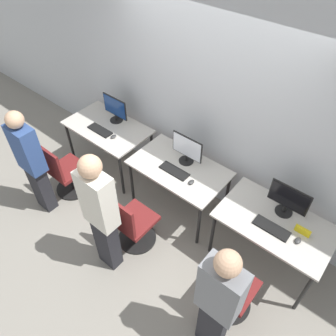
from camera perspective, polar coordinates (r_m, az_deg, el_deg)
name	(u,v)px	position (r m, az deg, el deg)	size (l,w,h in m)	color
ground_plane	(161,222)	(4.42, -1.22, -9.36)	(20.00, 20.00, 0.00)	gray
wall_back	(206,105)	(3.94, 6.67, 10.83)	(12.00, 0.05, 2.80)	#B7BCC1
desk_left	(108,131)	(4.79, -10.44, 6.41)	(1.20, 0.73, 0.75)	#BCB7AD
monitor_left	(115,109)	(4.72, -9.20, 10.16)	(0.43, 0.19, 0.38)	black
keyboard_left	(100,130)	(4.67, -11.75, 6.47)	(0.38, 0.14, 0.02)	black
mouse_left	(113,137)	(4.52, -9.49, 5.43)	(0.06, 0.09, 0.03)	#333333
office_chair_left	(66,174)	(4.73, -17.40, -0.96)	(0.48, 0.48, 0.86)	black
person_left	(31,161)	(4.32, -22.76, 1.18)	(0.36, 0.20, 1.55)	#232328
desk_center	(179,172)	(4.09, 1.94, -0.62)	(1.20, 0.73, 0.75)	#BCB7AD
monitor_center	(187,149)	(3.99, 3.31, 3.31)	(0.43, 0.19, 0.38)	black
keyboard_center	(174,171)	(3.97, 1.10, -0.50)	(0.38, 0.14, 0.02)	black
mouse_center	(191,182)	(3.85, 4.07, -2.47)	(0.06, 0.09, 0.03)	#333333
office_chair_center	(132,225)	(3.98, -6.22, -9.85)	(0.48, 0.48, 0.86)	black
person_center	(101,213)	(3.41, -11.67, -7.61)	(0.36, 0.22, 1.69)	#232328
desk_right	(274,226)	(3.73, 18.04, -9.62)	(1.20, 0.73, 0.75)	#BCB7AD
monitor_right	(288,200)	(3.64, 20.20, -5.22)	(0.43, 0.19, 0.38)	black
keyboard_right	(272,228)	(3.60, 17.58, -9.92)	(0.38, 0.14, 0.02)	black
mouse_right	(298,241)	(3.59, 21.69, -11.66)	(0.06, 0.09, 0.03)	#333333
office_chair_right	(230,293)	(3.60, 10.67, -20.54)	(0.48, 0.48, 0.86)	black
person_right	(218,301)	(2.98, 8.77, -21.93)	(0.36, 0.21, 1.58)	#232328
placard_right	(303,231)	(3.64, 22.40, -10.09)	(0.16, 0.03, 0.08)	yellow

